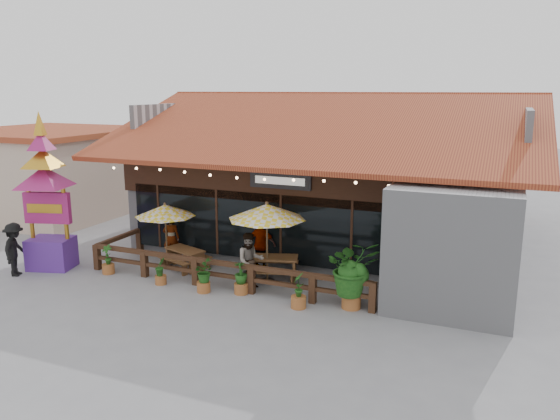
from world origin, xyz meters
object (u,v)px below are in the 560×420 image
at_px(umbrella_left, 165,211).
at_px(umbrella_right, 267,212).
at_px(thai_sign_tower, 45,181).
at_px(pedestrian, 15,249).
at_px(picnic_table_right, 272,264).
at_px(tropical_plant, 352,269).
at_px(picnic_table_left, 185,255).

height_order(umbrella_left, umbrella_right, umbrella_right).
bearing_deg(thai_sign_tower, pedestrian, -115.83).
bearing_deg(pedestrian, picnic_table_right, -95.06).
bearing_deg(umbrella_right, pedestrian, -161.67).
bearing_deg(thai_sign_tower, umbrella_right, 12.05).
distance_m(umbrella_left, tropical_plant, 7.36).
distance_m(thai_sign_tower, tropical_plant, 10.94).
relative_size(umbrella_left, picnic_table_right, 1.33).
xyz_separation_m(umbrella_left, umbrella_right, (4.06, -0.25, 0.36)).
height_order(picnic_table_right, pedestrian, pedestrian).
bearing_deg(picnic_table_left, umbrella_left, 174.29).
bearing_deg(umbrella_right, picnic_table_left, 177.08).
bearing_deg(umbrella_left, picnic_table_left, -5.71).
bearing_deg(picnic_table_right, tropical_plant, -23.05).
bearing_deg(tropical_plant, picnic_table_left, 169.14).
xyz_separation_m(picnic_table_right, thai_sign_tower, (-7.70, -1.87, 2.58)).
bearing_deg(thai_sign_tower, tropical_plant, 3.01).
height_order(picnic_table_left, picnic_table_right, picnic_table_right).
relative_size(picnic_table_right, pedestrian, 1.11).
bearing_deg(tropical_plant, thai_sign_tower, -176.99).
relative_size(tropical_plant, pedestrian, 1.13).
bearing_deg(umbrella_left, thai_sign_tower, -152.23).
xyz_separation_m(umbrella_left, tropical_plant, (7.20, -1.31, -0.81)).
bearing_deg(pedestrian, picnic_table_left, -84.38).
height_order(thai_sign_tower, tropical_plant, thai_sign_tower).
height_order(umbrella_right, picnic_table_left, umbrella_right).
distance_m(thai_sign_tower, pedestrian, 2.50).
distance_m(umbrella_right, picnic_table_right, 1.84).
bearing_deg(picnic_table_right, umbrella_right, -108.64).
height_order(umbrella_left, picnic_table_left, umbrella_left).
bearing_deg(pedestrian, umbrella_left, -78.90).
distance_m(umbrella_left, pedestrian, 5.14).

